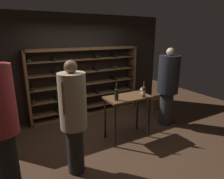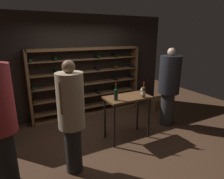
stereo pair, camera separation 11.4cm
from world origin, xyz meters
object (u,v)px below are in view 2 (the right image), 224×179
wine_rack (88,82)px  wine_crate (158,103)px  wine_glass_stemmed_right (142,89)px  tasting_table (127,103)px  person_guest_blue_shirt (71,113)px  wine_bottle_gold_foil (116,94)px  wine_bottle_black_capsule (144,92)px  person_bystander_dark_jacket (169,84)px

wine_rack → wine_crate: bearing=-17.2°
wine_glass_stemmed_right → tasting_table: bearing=-171.1°
person_guest_blue_shirt → wine_glass_stemmed_right: person_guest_blue_shirt is taller
person_guest_blue_shirt → wine_crate: (3.14, 1.54, -0.86)m
wine_rack → wine_bottle_gold_foil: wine_rack is taller
wine_rack → tasting_table: (0.23, -1.67, -0.12)m
wine_bottle_black_capsule → wine_crate: bearing=39.0°
wine_crate → wine_rack: bearing=162.8°
wine_rack → wine_bottle_gold_foil: bearing=-93.2°
wine_rack → wine_glass_stemmed_right: size_ratio=22.72×
tasting_table → wine_bottle_black_capsule: 0.42m
tasting_table → wine_crate: (1.79, 1.04, -0.64)m
wine_crate → wine_bottle_black_capsule: 2.16m
person_guest_blue_shirt → wine_glass_stemmed_right: bearing=-37.0°
tasting_table → wine_bottle_gold_foil: 0.43m
wine_rack → wine_bottle_black_capsule: (0.50, -1.86, 0.14)m
wine_bottle_black_capsule → tasting_table: bearing=144.7°
wine_crate → wine_bottle_gold_foil: (-2.12, -1.13, 0.91)m
person_guest_blue_shirt → wine_bottle_gold_foil: 1.10m
person_bystander_dark_jacket → wine_glass_stemmed_right: (-0.84, -0.04, -0.01)m
wine_rack → tasting_table: wine_rack is taller
person_bystander_dark_jacket → wine_crate: (0.54, 0.94, -0.89)m
wine_bottle_gold_foil → person_guest_blue_shirt: bearing=-157.9°
wine_crate → wine_bottle_black_capsule: size_ratio=1.46×
wine_glass_stemmed_right → wine_bottle_gold_foil: bearing=-168.6°
person_guest_blue_shirt → wine_bottle_gold_foil: person_guest_blue_shirt is taller
person_bystander_dark_jacket → wine_bottle_gold_foil: (-1.58, -0.19, 0.02)m
tasting_table → wine_glass_stemmed_right: size_ratio=7.02×
tasting_table → person_guest_blue_shirt: (-1.35, -0.50, 0.22)m
tasting_table → wine_glass_stemmed_right: bearing=8.9°
wine_rack → wine_crate: (2.02, -0.62, -0.77)m
wine_bottle_gold_foil → wine_glass_stemmed_right: size_ratio=2.52×
wine_bottle_gold_foil → wine_glass_stemmed_right: (0.74, 0.15, -0.03)m
wine_rack → wine_crate: size_ratio=6.48×
person_guest_blue_shirt → wine_rack: bearing=7.9°
wine_rack → wine_bottle_gold_foil: (-0.10, -1.75, 0.15)m
person_guest_blue_shirt → tasting_table: bearing=-34.4°
wine_crate → wine_glass_stemmed_right: size_ratio=3.51×
wine_rack → person_guest_blue_shirt: (-1.12, -2.17, 0.10)m
tasting_table → wine_crate: bearing=30.2°
wine_bottle_gold_foil → wine_bottle_black_capsule: (0.60, -0.10, -0.00)m
person_bystander_dark_jacket → wine_crate: person_bystander_dark_jacket is taller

